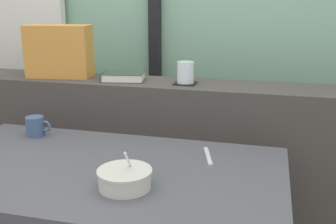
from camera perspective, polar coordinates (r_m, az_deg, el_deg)
The scene contains 10 objects.
curtain_left_panel at distance 2.84m, azimuth -20.02°, elevation 14.46°, with size 0.56×0.06×2.50m, color silver.
dark_console_ledge at distance 2.07m, azimuth -2.50°, elevation -7.76°, with size 2.80×0.29×0.89m, color #423D38.
breakfast_table at distance 1.48m, azimuth -9.69°, elevation -11.23°, with size 1.30×0.72×0.70m.
coaster_square at distance 1.87m, azimuth 2.51°, elevation 4.12°, with size 0.10×0.10×0.01m, color black.
juice_glass at distance 1.86m, azimuth 2.52°, elevation 5.56°, with size 0.08×0.08×0.10m.
closed_book at distance 1.95m, azimuth -6.48°, elevation 5.07°, with size 0.22×0.17×0.04m.
throw_pillow at distance 2.10m, azimuth -15.33°, elevation 8.40°, with size 0.32×0.14×0.26m, color #D18938.
soup_bowl at distance 1.26m, azimuth -6.21°, elevation -9.49°, with size 0.17×0.17×0.13m.
fork_utensil at distance 1.51m, azimuth 5.75°, elevation -6.29°, with size 0.02×0.17×0.01m, color silver.
ceramic_mug at distance 1.81m, azimuth -18.44°, elevation -1.95°, with size 0.11×0.08×0.08m.
Camera 1 is at (0.56, -1.26, 1.27)m, focal length 42.50 mm.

